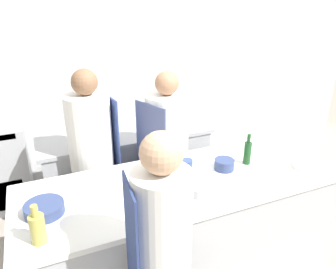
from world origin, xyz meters
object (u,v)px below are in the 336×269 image
(bottle_wine, at_px, (247,152))
(bowl_ceramic_blue, at_px, (224,164))
(bottle_olive_oil, at_px, (166,181))
(bowl_wooden_salad, at_px, (306,164))
(chef_at_stove, at_px, (93,161))
(bowl_mixing_large, at_px, (202,187))
(bottle_vinegar, at_px, (38,228))
(chef_at_prep_near, at_px, (162,266))
(chef_at_pass_far, at_px, (167,158))
(bowl_prep_small, at_px, (44,209))
(cup, at_px, (187,165))

(bottle_wine, relative_size, bowl_ceramic_blue, 1.66)
(bottle_wine, bearing_deg, bottle_olive_oil, -170.05)
(bowl_wooden_salad, bearing_deg, bowl_ceramic_blue, 158.88)
(chef_at_stove, relative_size, bowl_wooden_salad, 8.06)
(chef_at_stove, distance_m, bottle_wine, 1.40)
(bowl_ceramic_blue, bearing_deg, bowl_mixing_large, -146.20)
(bottle_vinegar, xyz_separation_m, bowl_mixing_large, (1.14, 0.10, -0.07))
(chef_at_prep_near, height_order, chef_at_pass_far, chef_at_prep_near)
(chef_at_stove, relative_size, bowl_ceramic_blue, 10.32)
(bottle_olive_oil, height_order, bowl_prep_small, bottle_olive_oil)
(bottle_olive_oil, height_order, bowl_mixing_large, bottle_olive_oil)
(chef_at_prep_near, bearing_deg, bottle_wine, -50.92)
(chef_at_pass_far, bearing_deg, chef_at_prep_near, 134.14)
(chef_at_pass_far, distance_m, bowl_wooden_salad, 1.23)
(bowl_mixing_large, bearing_deg, bottle_wine, 22.16)
(bottle_vinegar, distance_m, bowl_wooden_salad, 2.11)
(bottle_wine, relative_size, bowl_wooden_salad, 1.30)
(bottle_vinegar, bearing_deg, chef_at_stove, 63.95)
(bowl_wooden_salad, bearing_deg, bottle_wine, 147.81)
(chef_at_prep_near, distance_m, chef_at_pass_far, 1.38)
(bottle_wine, height_order, bowl_ceramic_blue, bottle_wine)
(chef_at_pass_far, xyz_separation_m, bottle_olive_oil, (-0.30, -0.69, 0.20))
(bottle_vinegar, bearing_deg, cup, 19.53)
(bowl_prep_small, distance_m, bowl_wooden_salad, 2.07)
(chef_at_prep_near, xyz_separation_m, bottle_olive_oil, (0.27, 0.57, 0.18))
(chef_at_pass_far, height_order, bowl_ceramic_blue, chef_at_pass_far)
(bottle_wine, xyz_separation_m, cup, (-0.53, 0.08, -0.06))
(bottle_wine, relative_size, cup, 2.67)
(chef_at_pass_far, distance_m, bowl_mixing_large, 0.78)
(bowl_wooden_salad, bearing_deg, cup, 160.02)
(chef_at_prep_near, height_order, bowl_mixing_large, chef_at_prep_near)
(chef_at_prep_near, height_order, bottle_vinegar, chef_at_prep_near)
(chef_at_stove, distance_m, bowl_wooden_salad, 1.87)
(chef_at_pass_far, height_order, bowl_prep_small, chef_at_pass_far)
(bowl_mixing_large, bearing_deg, chef_at_prep_near, -137.12)
(bottle_olive_oil, relative_size, bottle_wine, 0.95)
(bottle_olive_oil, height_order, cup, bottle_olive_oil)
(bottle_olive_oil, height_order, bowl_wooden_salad, bottle_olive_oil)
(bottle_vinegar, relative_size, bowl_mixing_large, 0.96)
(chef_at_stove, bearing_deg, chef_at_prep_near, -1.81)
(chef_at_pass_far, xyz_separation_m, bottle_vinegar, (-1.18, -0.87, 0.20))
(chef_at_stove, bearing_deg, cup, 39.92)
(chef_at_stove, relative_size, bottle_wine, 6.23)
(bowl_wooden_salad, bearing_deg, bottle_olive_oil, 174.67)
(chef_at_prep_near, distance_m, bottle_olive_oil, 0.66)
(chef_at_stove, xyz_separation_m, cup, (0.65, -0.64, 0.13))
(chef_at_stove, height_order, bottle_olive_oil, chef_at_stove)
(chef_at_prep_near, relative_size, bottle_vinegar, 6.55)
(bottle_wine, distance_m, bowl_wooden_salad, 0.49)
(bowl_mixing_large, bearing_deg, cup, 85.35)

